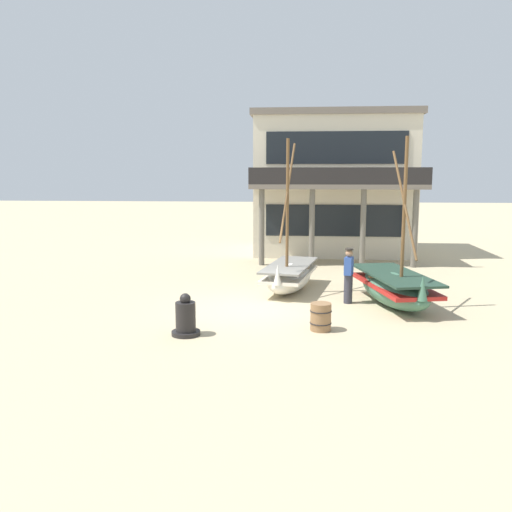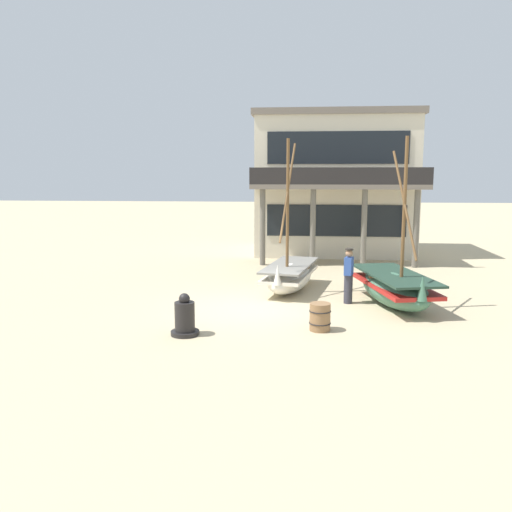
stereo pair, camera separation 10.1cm
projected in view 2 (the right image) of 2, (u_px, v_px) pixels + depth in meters
The scene contains 7 objects.
ground_plane at pixel (253, 308), 15.43m from camera, with size 120.00×120.00×0.00m, color tan.
fishing_boat_near_left at pixel (395, 287), 15.74m from camera, with size 2.28×4.11×4.94m.
fishing_boat_centre_large at pixel (290, 275), 17.75m from camera, with size 1.97×3.83×5.01m.
fisherman_by_hull at pixel (349, 276), 15.92m from camera, with size 0.32×0.41×1.68m.
capstan_winch at pixel (185, 318), 12.83m from camera, with size 0.70×0.70×1.04m.
wooden_barrel at pixel (320, 317), 13.21m from camera, with size 0.56×0.56×0.70m.
harbor_building_main at pixel (334, 184), 26.28m from camera, with size 7.79×7.45×6.83m.
Camera 2 is at (1.51, -14.93, 3.89)m, focal length 37.01 mm.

